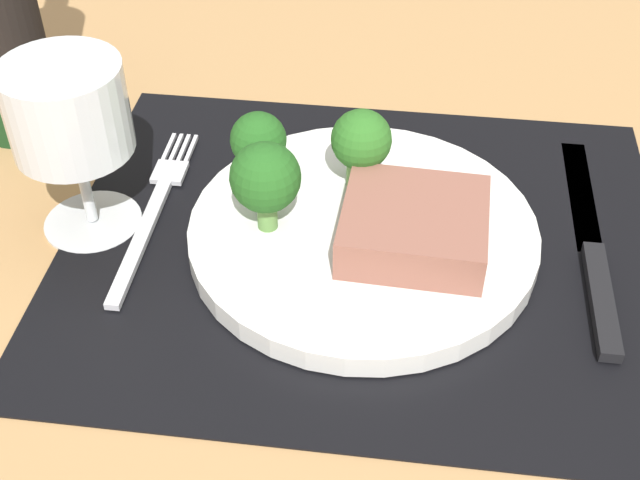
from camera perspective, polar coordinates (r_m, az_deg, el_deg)
ground_plane at (r=59.77cm, az=2.82°, el=-1.45°), size 140.00×110.00×3.00cm
placemat at (r=58.65cm, az=2.88°, el=-0.27°), size 41.55×34.24×0.30cm
plate at (r=58.02cm, az=2.91°, el=0.43°), size 23.90×23.90×1.60cm
steak at (r=55.43cm, az=6.37°, el=0.94°), size 9.74×9.16×2.93cm
broccoli_front_edge at (r=59.60cm, az=-4.18°, el=6.65°), size 4.00×4.00×5.44cm
broccoli_near_fork at (r=54.87cm, az=-3.71°, el=4.15°), size 4.71×4.71×6.53cm
broccoli_back_left at (r=58.82cm, az=2.80°, el=6.58°), size 4.26×4.26×6.03cm
fork at (r=62.01cm, az=-11.15°, el=2.08°), size 2.40×19.20×0.50cm
knife at (r=60.13cm, az=17.97°, el=-0.87°), size 1.80×23.00×0.80cm
wine_glass at (r=57.26cm, az=-16.70°, el=7.66°), size 7.96×7.96×12.69cm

